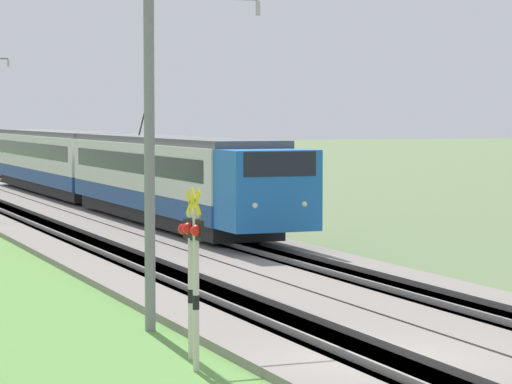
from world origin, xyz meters
name	(u,v)px	position (x,y,z in m)	size (l,w,h in m)	color
ground_plane	(379,375)	(0.00, 0.00, 0.00)	(400.00, 400.00, 0.00)	#60754C
ballast_adjacent	(46,193)	(50.00, -4.51, 0.15)	(240.00, 4.40, 0.30)	gray
track_adjacent	(46,193)	(50.00, -4.51, 0.16)	(240.00, 1.57, 0.45)	#4C4238
passenger_train	(103,165)	(36.88, -4.51, 2.26)	(42.75, 3.01, 4.86)	blue
crossing_signal_near	(195,263)	(0.99, 3.07, 2.02)	(0.70, 0.23, 3.32)	beige
crossing_signal_aux	(190,260)	(2.02, 2.82, 1.95)	(0.70, 0.23, 3.21)	beige
catenary_mast_near	(152,138)	(5.13, 2.59, 4.11)	(0.22, 2.56, 7.94)	slate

